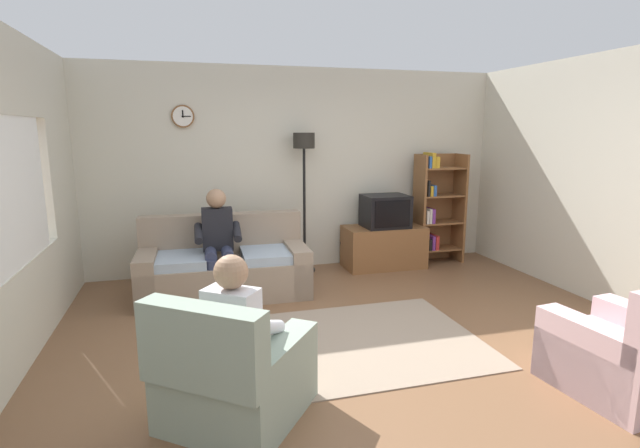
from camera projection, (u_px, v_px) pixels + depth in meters
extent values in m
plane|color=brown|center=(369.00, 343.00, 4.32)|extent=(12.00, 12.00, 0.00)
cube|color=beige|center=(300.00, 170.00, 6.57)|extent=(6.20, 0.12, 2.70)
cylinder|color=brown|center=(183.00, 116.00, 5.96)|extent=(0.28, 0.03, 0.28)
cylinder|color=white|center=(183.00, 116.00, 5.94)|extent=(0.24, 0.01, 0.24)
cube|color=black|center=(183.00, 114.00, 5.93)|extent=(0.02, 0.01, 0.09)
cube|color=black|center=(186.00, 116.00, 5.95)|extent=(0.11, 0.01, 0.01)
cube|color=beige|center=(1.00, 338.00, 3.48)|extent=(0.12, 5.80, 0.80)
cube|color=beige|center=(58.00, 175.00, 5.27)|extent=(0.12, 1.10, 1.20)
cube|color=white|center=(3.00, 196.00, 3.58)|extent=(0.04, 2.00, 1.30)
cube|color=beige|center=(638.00, 184.00, 4.81)|extent=(0.12, 5.80, 2.70)
cube|color=gray|center=(225.00, 278.00, 5.52)|extent=(1.92, 0.89, 0.42)
cube|color=gray|center=(222.00, 233.00, 5.78)|extent=(1.90, 0.25, 0.48)
cube|color=gray|center=(296.00, 267.00, 5.71)|extent=(0.24, 0.85, 0.56)
cube|color=gray|center=(148.00, 277.00, 5.31)|extent=(0.24, 0.85, 0.56)
cube|color=#9EADBC|center=(268.00, 254.00, 5.55)|extent=(0.62, 0.70, 0.10)
cube|color=#9EADBC|center=(178.00, 260.00, 5.31)|extent=(0.62, 0.70, 0.10)
cube|color=brown|center=(384.00, 247.00, 6.68)|extent=(1.10, 0.56, 0.57)
cube|color=black|center=(377.00, 241.00, 6.92)|extent=(1.10, 0.04, 0.03)
cube|color=black|center=(385.00, 211.00, 6.56)|extent=(0.60, 0.48, 0.44)
cube|color=black|center=(393.00, 214.00, 6.33)|extent=(0.50, 0.01, 0.36)
cube|color=brown|center=(419.00, 210.00, 6.77)|extent=(0.04, 0.36, 1.55)
cube|color=brown|center=(459.00, 208.00, 6.94)|extent=(0.04, 0.36, 1.55)
cube|color=brown|center=(433.00, 207.00, 7.02)|extent=(0.64, 0.02, 1.55)
cube|color=brown|center=(437.00, 248.00, 6.97)|extent=(0.60, 0.34, 0.02)
cube|color=gold|center=(423.00, 244.00, 6.87)|extent=(0.05, 0.28, 0.15)
cube|color=black|center=(426.00, 243.00, 6.88)|extent=(0.04, 0.28, 0.16)
cube|color=#72338C|center=(429.00, 242.00, 6.89)|extent=(0.05, 0.28, 0.20)
cube|color=red|center=(433.00, 241.00, 6.91)|extent=(0.05, 0.28, 0.20)
cube|color=brown|center=(439.00, 222.00, 6.90)|extent=(0.60, 0.34, 0.02)
cube|color=silver|center=(424.00, 216.00, 6.79)|extent=(0.03, 0.28, 0.19)
cube|color=silver|center=(427.00, 215.00, 6.80)|extent=(0.03, 0.28, 0.21)
cube|color=#72338C|center=(429.00, 215.00, 6.81)|extent=(0.04, 0.28, 0.20)
cube|color=brown|center=(440.00, 195.00, 6.82)|extent=(0.60, 0.34, 0.02)
cube|color=black|center=(425.00, 188.00, 6.71)|extent=(0.03, 0.28, 0.22)
cube|color=gold|center=(427.00, 190.00, 6.73)|extent=(0.04, 0.28, 0.14)
cube|color=#2D59A5|center=(431.00, 190.00, 6.74)|extent=(0.04, 0.28, 0.15)
cube|color=brown|center=(441.00, 168.00, 6.75)|extent=(0.60, 0.34, 0.02)
cube|color=#2D59A5|center=(426.00, 162.00, 6.64)|extent=(0.04, 0.28, 0.16)
cube|color=gold|center=(429.00, 160.00, 6.65)|extent=(0.05, 0.28, 0.21)
cube|color=gold|center=(433.00, 162.00, 6.67)|extent=(0.06, 0.28, 0.15)
cylinder|color=black|center=(305.00, 270.00, 6.53)|extent=(0.28, 0.28, 0.03)
cylinder|color=black|center=(304.00, 209.00, 6.37)|extent=(0.04, 0.04, 1.70)
cylinder|color=black|center=(304.00, 141.00, 6.19)|extent=(0.28, 0.28, 0.20)
cube|color=gray|center=(239.00, 387.00, 3.20)|extent=(1.15, 1.15, 0.40)
cube|color=gray|center=(202.00, 347.00, 2.78)|extent=(0.74, 0.63, 0.50)
cube|color=gray|center=(202.00, 366.00, 3.32)|extent=(0.65, 0.76, 0.56)
cube|color=gray|center=(280.00, 383.00, 3.10)|extent=(0.65, 0.76, 0.56)
cube|color=beige|center=(619.00, 364.00, 3.51)|extent=(0.89, 0.92, 0.40)
cube|color=beige|center=(588.00, 360.00, 3.40)|extent=(0.28, 0.82, 0.56)
cube|color=gray|center=(357.00, 341.00, 4.34)|extent=(2.20, 1.70, 0.01)
cube|color=black|center=(217.00, 229.00, 5.45)|extent=(0.35, 0.21, 0.48)
sphere|color=#A37A5B|center=(216.00, 199.00, 5.37)|extent=(0.22, 0.22, 0.22)
cylinder|color=#2D334C|center=(227.00, 253.00, 5.33)|extent=(0.14, 0.38, 0.13)
cylinder|color=#2D334C|center=(211.00, 254.00, 5.29)|extent=(0.14, 0.38, 0.13)
cylinder|color=#2D334C|center=(229.00, 282.00, 5.21)|extent=(0.11, 0.11, 0.52)
cylinder|color=#2D334C|center=(212.00, 284.00, 5.16)|extent=(0.11, 0.11, 0.52)
cylinder|color=black|center=(237.00, 232.00, 5.40)|extent=(0.10, 0.33, 0.20)
cylinder|color=black|center=(198.00, 233.00, 5.30)|extent=(0.10, 0.33, 0.20)
cube|color=silver|center=(232.00, 325.00, 3.07)|extent=(0.39, 0.37, 0.48)
sphere|color=#A37A5B|center=(231.00, 272.00, 3.01)|extent=(0.22, 0.22, 0.22)
cylinder|color=#4C4742|center=(237.00, 345.00, 3.32)|extent=(0.33, 0.38, 0.13)
cylinder|color=#4C4742|center=(260.00, 350.00, 3.25)|extent=(0.33, 0.38, 0.13)
cylinder|color=#4C4742|center=(252.00, 363.00, 3.54)|extent=(0.15, 0.15, 0.40)
cylinder|color=#4C4742|center=(273.00, 367.00, 3.47)|extent=(0.15, 0.15, 0.40)
cylinder|color=silver|center=(213.00, 318.00, 3.24)|extent=(0.27, 0.32, 0.20)
cylinder|color=silver|center=(269.00, 327.00, 3.09)|extent=(0.27, 0.32, 0.20)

